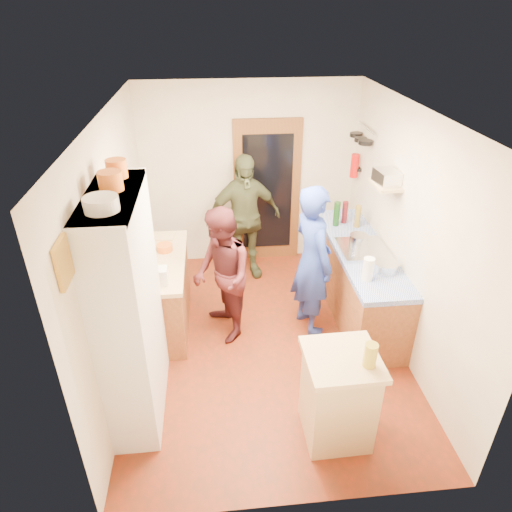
{
  "coord_description": "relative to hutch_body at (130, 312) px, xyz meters",
  "views": [
    {
      "loc": [
        -0.52,
        -4.12,
        3.5
      ],
      "look_at": [
        -0.09,
        0.15,
        1.05
      ],
      "focal_mm": 32.0,
      "sensor_mm": 36.0,
      "label": 1
    }
  ],
  "objects": [
    {
      "name": "floor",
      "position": [
        1.3,
        0.8,
        -1.11
      ],
      "size": [
        3.0,
        4.0,
        0.02
      ],
      "primitive_type": "cube",
      "color": "maroon",
      "rests_on": "ground"
    },
    {
      "name": "ceiling",
      "position": [
        1.3,
        0.8,
        1.51
      ],
      "size": [
        3.0,
        4.0,
        0.02
      ],
      "primitive_type": "cube",
      "color": "silver",
      "rests_on": "ground"
    },
    {
      "name": "wall_back",
      "position": [
        1.3,
        2.81,
        0.2
      ],
      "size": [
        3.0,
        0.02,
        2.6
      ],
      "primitive_type": "cube",
      "color": "beige",
      "rests_on": "ground"
    },
    {
      "name": "wall_front",
      "position": [
        1.3,
        -1.21,
        0.2
      ],
      "size": [
        3.0,
        0.02,
        2.6
      ],
      "primitive_type": "cube",
      "color": "beige",
      "rests_on": "ground"
    },
    {
      "name": "wall_left",
      "position": [
        -0.21,
        0.8,
        0.2
      ],
      "size": [
        0.02,
        4.0,
        2.6
      ],
      "primitive_type": "cube",
      "color": "beige",
      "rests_on": "ground"
    },
    {
      "name": "wall_right",
      "position": [
        2.81,
        0.8,
        0.2
      ],
      "size": [
        0.02,
        4.0,
        2.6
      ],
      "primitive_type": "cube",
      "color": "beige",
      "rests_on": "ground"
    },
    {
      "name": "door_frame",
      "position": [
        1.55,
        2.77,
        -0.05
      ],
      "size": [
        0.95,
        0.06,
        2.1
      ],
      "primitive_type": "cube",
      "color": "brown",
      "rests_on": "ground"
    },
    {
      "name": "door_glass",
      "position": [
        1.55,
        2.74,
        -0.05
      ],
      "size": [
        0.7,
        0.02,
        1.7
      ],
      "primitive_type": "cube",
      "color": "black",
      "rests_on": "door_frame"
    },
    {
      "name": "hutch_body",
      "position": [
        0.0,
        0.0,
        0.0
      ],
      "size": [
        0.4,
        1.2,
        2.2
      ],
      "primitive_type": "cube",
      "color": "silver",
      "rests_on": "ground"
    },
    {
      "name": "hutch_top_shelf",
      "position": [
        0.0,
        0.0,
        1.08
      ],
      "size": [
        0.4,
        1.14,
        0.04
      ],
      "primitive_type": "cube",
      "color": "silver",
      "rests_on": "hutch_body"
    },
    {
      "name": "plate_stack",
      "position": [
        0.0,
        -0.31,
        1.15
      ],
      "size": [
        0.25,
        0.25,
        0.1
      ],
      "primitive_type": "cylinder",
      "color": "white",
      "rests_on": "hutch_top_shelf"
    },
    {
      "name": "orange_pot_a",
      "position": [
        0.0,
        0.09,
        1.17
      ],
      "size": [
        0.19,
        0.19,
        0.15
      ],
      "primitive_type": "cylinder",
      "color": "orange",
      "rests_on": "hutch_top_shelf"
    },
    {
      "name": "orange_pot_b",
      "position": [
        0.0,
        0.37,
        1.18
      ],
      "size": [
        0.17,
        0.17,
        0.15
      ],
      "primitive_type": "cylinder",
      "color": "orange",
      "rests_on": "hutch_top_shelf"
    },
    {
      "name": "left_counter_base",
      "position": [
        0.1,
        1.25,
        -0.68
      ],
      "size": [
        0.6,
        1.4,
        0.85
      ],
      "primitive_type": "cube",
      "color": "#98592F",
      "rests_on": "ground"
    },
    {
      "name": "left_counter_top",
      "position": [
        0.1,
        1.25,
        -0.23
      ],
      "size": [
        0.64,
        1.44,
        0.05
      ],
      "primitive_type": "cube",
      "color": "#D7B284",
      "rests_on": "left_counter_base"
    },
    {
      "name": "toaster",
      "position": [
        0.15,
        0.75,
        -0.11
      ],
      "size": [
        0.24,
        0.16,
        0.18
      ],
      "primitive_type": "cube",
      "rotation": [
        0.0,
        0.0,
        0.01
      ],
      "color": "white",
      "rests_on": "left_counter_top"
    },
    {
      "name": "kettle",
      "position": [
        0.05,
        1.12,
        -0.12
      ],
      "size": [
        0.16,
        0.16,
        0.17
      ],
      "primitive_type": "cylinder",
      "rotation": [
        0.0,
        0.0,
        0.08
      ],
      "color": "white",
      "rests_on": "left_counter_top"
    },
    {
      "name": "orange_bowl",
      "position": [
        0.18,
        1.45,
        -0.16
      ],
      "size": [
        0.2,
        0.2,
        0.08
      ],
      "primitive_type": "cylinder",
      "rotation": [
        0.0,
        0.0,
        0.12
      ],
      "color": "orange",
      "rests_on": "left_counter_top"
    },
    {
      "name": "chopping_board",
      "position": [
        0.12,
        1.8,
        -0.19
      ],
      "size": [
        0.32,
        0.25,
        0.02
      ],
      "primitive_type": "cube",
      "rotation": [
        0.0,
        0.0,
        -0.11
      ],
      "color": "#D7B284",
      "rests_on": "left_counter_top"
    },
    {
      "name": "right_counter_base",
      "position": [
        2.5,
        1.3,
        -0.68
      ],
      "size": [
        0.6,
        2.2,
        0.84
      ],
      "primitive_type": "cube",
      "color": "#98592F",
      "rests_on": "ground"
    },
    {
      "name": "right_counter_top",
      "position": [
        2.5,
        1.3,
        -0.23
      ],
      "size": [
        0.62,
        2.22,
        0.06
      ],
      "primitive_type": "cube",
      "color": "#183BB7",
      "rests_on": "right_counter_base"
    },
    {
      "name": "hob",
      "position": [
        2.5,
        1.22,
        -0.18
      ],
      "size": [
        0.55,
        0.58,
        0.04
      ],
      "primitive_type": "cube",
      "color": "silver",
      "rests_on": "right_counter_top"
    },
    {
      "name": "pot_on_hob",
      "position": [
        2.45,
        1.27,
        -0.09
      ],
      "size": [
        0.22,
        0.22,
        0.14
      ],
      "primitive_type": "cylinder",
      "color": "silver",
      "rests_on": "hob"
    },
    {
      "name": "bottle_a",
      "position": [
        2.35,
        1.92,
        -0.04
      ],
      "size": [
        0.09,
        0.09,
        0.32
      ],
      "primitive_type": "cylinder",
      "rotation": [
        0.0,
        0.0,
        0.14
      ],
      "color": "#143F14",
      "rests_on": "right_counter_top"
    },
    {
      "name": "bottle_b",
      "position": [
        2.48,
        1.99,
        -0.05
      ],
      "size": [
        0.08,
        0.08,
        0.29
      ],
      "primitive_type": "cylinder",
      "rotation": [
        0.0,
        0.0,
        0.09
      ],
      "color": "#591419",
      "rests_on": "right_counter_top"
    },
    {
      "name": "bottle_c",
      "position": [
        2.61,
        1.85,
        -0.05
      ],
      "size": [
        0.09,
        0.09,
        0.3
      ],
      "primitive_type": "cylinder",
      "rotation": [
        0.0,
        0.0,
        -0.17
      ],
      "color": "olive",
      "rests_on": "right_counter_top"
    },
    {
      "name": "paper_towel",
      "position": [
        2.35,
        0.61,
        -0.07
      ],
      "size": [
        0.14,
        0.14,
        0.25
      ],
      "primitive_type": "cylinder",
      "rotation": [
        0.0,
        0.0,
        0.26
      ],
      "color": "white",
      "rests_on": "right_counter_top"
    },
    {
      "name": "mixing_bowl",
      "position": [
        2.6,
        0.76,
        -0.15
      ],
      "size": [
        0.35,
        0.35,
        0.11
      ],
      "primitive_type": "cylinder",
      "rotation": [
        0.0,
        0.0,
        0.32
      ],
      "color": "silver",
      "rests_on": "right_counter_top"
    },
    {
      "name": "island_base",
      "position": [
        1.78,
        -0.55,
        -0.67
      ],
      "size": [
        0.56,
        0.56,
        0.86
      ],
      "primitive_type": "cube",
      "rotation": [
        0.0,
        0.0,
        0.03
      ],
      "color": "#D7B284",
      "rests_on": "ground"
    },
    {
      "name": "island_top",
      "position": [
        1.78,
        -0.55,
        -0.22
      ],
      "size": [
        0.64,
        0.64,
        0.05
      ],
      "primitive_type": "cube",
      "rotation": [
        0.0,
        0.0,
        0.03
      ],
      "color": "#D7B284",
      "rests_on": "island_base"
    },
    {
      "name": "cutting_board",
      "position": [
        1.73,
        -0.5,
        -0.21
      ],
      "size": [
        0.36,
        0.29,
        0.02
      ],
      "primitive_type": "cube",
      "rotation": [
        0.0,
        0.0,
        0.03
      ],
      "color": "white",
      "rests_on": "island_top"
    },
    {
      "name": "oil_jar",
      "position": [
        1.96,
        -0.67,
        -0.08
      ],
      "size": [
        0.11,
        0.11,
        0.21
      ],
      "primitive_type": "cylinder",
      "rotation": [
        0.0,
        0.0,
        0.03
      ],
      "color": "#AD9E2D",
      "rests_on": "island_top"
    },
    {
      "name": "pan_rail",
      "position": [
        2.76,
        2.33,
        0.95
      ],
      "size": [
        0.02,
        0.65,
        0.02
      ],
      "primitive_type": "cylinder",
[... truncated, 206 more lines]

